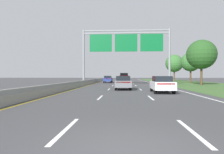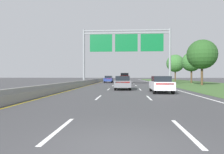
# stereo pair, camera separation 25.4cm
# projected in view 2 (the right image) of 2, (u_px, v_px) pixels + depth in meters

# --- Properties ---
(ground_plane) EXTENTS (220.00, 220.00, 0.00)m
(ground_plane) POSITION_uv_depth(u_px,v_px,m) (125.00, 84.00, 39.45)
(ground_plane) COLOR #3D3D3F
(lane_striping) EXTENTS (11.96, 106.00, 0.01)m
(lane_striping) POSITION_uv_depth(u_px,v_px,m) (125.00, 84.00, 38.99)
(lane_striping) COLOR white
(lane_striping) RESTS_ON ground
(grass_verge_right) EXTENTS (14.00, 110.00, 0.02)m
(grass_verge_right) POSITION_uv_depth(u_px,v_px,m) (199.00, 84.00, 38.55)
(grass_verge_right) COLOR #3D602D
(grass_verge_right) RESTS_ON ground
(median_barrier_concrete) EXTENTS (0.60, 110.00, 0.85)m
(median_barrier_concrete) POSITION_uv_depth(u_px,v_px,m) (91.00, 82.00, 39.87)
(median_barrier_concrete) COLOR gray
(median_barrier_concrete) RESTS_ON ground
(overhead_sign_gantry) EXTENTS (15.06, 0.42, 9.58)m
(overhead_sign_gantry) POSITION_uv_depth(u_px,v_px,m) (126.00, 45.00, 34.98)
(overhead_sign_gantry) COLOR gray
(overhead_sign_gantry) RESTS_ON ground
(pickup_truck_red) EXTENTS (2.04, 5.41, 2.20)m
(pickup_truck_red) POSITION_uv_depth(u_px,v_px,m) (125.00, 78.00, 45.45)
(pickup_truck_red) COLOR maroon
(pickup_truck_red) RESTS_ON ground
(car_white_right_lane_sedan) EXTENTS (1.90, 4.43, 1.57)m
(car_white_right_lane_sedan) POSITION_uv_depth(u_px,v_px,m) (161.00, 84.00, 19.49)
(car_white_right_lane_sedan) COLOR silver
(car_white_right_lane_sedan) RESTS_ON ground
(car_blue_left_lane_sedan) EXTENTS (1.94, 4.45, 1.57)m
(car_blue_left_lane_sedan) POSITION_uv_depth(u_px,v_px,m) (109.00, 79.00, 47.58)
(car_blue_left_lane_sedan) COLOR navy
(car_blue_left_lane_sedan) RESTS_ON ground
(car_grey_centre_lane_sedan) EXTENTS (1.91, 4.44, 1.57)m
(car_grey_centre_lane_sedan) POSITION_uv_depth(u_px,v_px,m) (122.00, 82.00, 23.75)
(car_grey_centre_lane_sedan) COLOR slate
(car_grey_centre_lane_sedan) RESTS_ON ground
(roadside_tree_mid) EXTENTS (4.93, 4.93, 7.63)m
(roadside_tree_mid) POSITION_uv_depth(u_px,v_px,m) (202.00, 54.00, 34.26)
(roadside_tree_mid) COLOR #4C3823
(roadside_tree_mid) RESTS_ON ground
(roadside_tree_far) EXTENTS (4.20, 4.20, 6.72)m
(roadside_tree_far) POSITION_uv_depth(u_px,v_px,m) (191.00, 62.00, 44.83)
(roadside_tree_far) COLOR #4C3823
(roadside_tree_far) RESTS_ON ground
(roadside_tree_distant) EXTENTS (4.80, 4.80, 7.39)m
(roadside_tree_distant) POSITION_uv_depth(u_px,v_px,m) (175.00, 63.00, 56.24)
(roadside_tree_distant) COLOR #4C3823
(roadside_tree_distant) RESTS_ON ground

